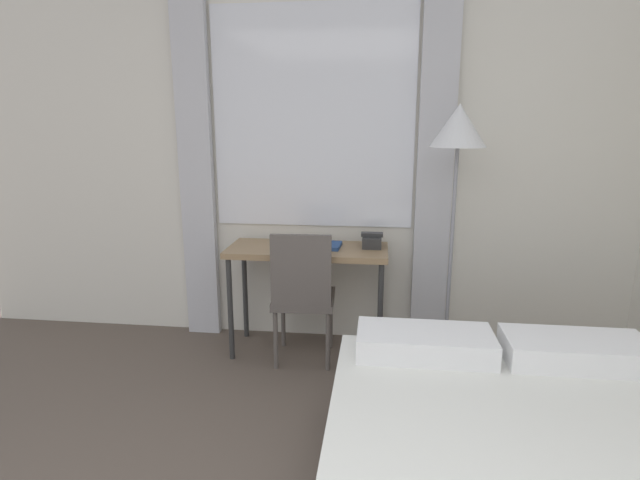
{
  "coord_description": "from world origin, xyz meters",
  "views": [
    {
      "loc": [
        0.41,
        -0.33,
        1.58
      ],
      "look_at": [
        0.07,
        2.5,
        0.9
      ],
      "focal_mm": 28.0,
      "sensor_mm": 36.0,
      "label": 1
    }
  ],
  "objects_px": {
    "desk_chair": "(303,291)",
    "standing_lamp": "(458,145)",
    "book": "(323,245)",
    "desk": "(308,259)",
    "telephone": "(372,241)"
  },
  "relations": [
    {
      "from": "desk_chair",
      "to": "standing_lamp",
      "type": "distance_m",
      "value": 1.33
    },
    {
      "from": "desk_chair",
      "to": "book",
      "type": "height_order",
      "value": "desk_chair"
    },
    {
      "from": "desk",
      "to": "standing_lamp",
      "type": "relative_size",
      "value": 0.64
    },
    {
      "from": "standing_lamp",
      "to": "desk",
      "type": "bearing_deg",
      "value": 170.82
    },
    {
      "from": "telephone",
      "to": "book",
      "type": "relative_size",
      "value": 0.75
    },
    {
      "from": "desk",
      "to": "book",
      "type": "height_order",
      "value": "book"
    },
    {
      "from": "desk_chair",
      "to": "standing_lamp",
      "type": "bearing_deg",
      "value": -1.06
    },
    {
      "from": "desk",
      "to": "telephone",
      "type": "xyz_separation_m",
      "value": [
        0.43,
        0.08,
        0.12
      ]
    },
    {
      "from": "desk",
      "to": "desk_chair",
      "type": "height_order",
      "value": "desk_chair"
    },
    {
      "from": "desk",
      "to": "standing_lamp",
      "type": "height_order",
      "value": "standing_lamp"
    },
    {
      "from": "book",
      "to": "desk",
      "type": "bearing_deg",
      "value": -167.09
    },
    {
      "from": "desk_chair",
      "to": "book",
      "type": "xyz_separation_m",
      "value": [
        0.11,
        0.2,
        0.26
      ]
    },
    {
      "from": "desk",
      "to": "standing_lamp",
      "type": "bearing_deg",
      "value": -9.18
    },
    {
      "from": "desk",
      "to": "book",
      "type": "distance_m",
      "value": 0.14
    },
    {
      "from": "standing_lamp",
      "to": "telephone",
      "type": "distance_m",
      "value": 0.85
    }
  ]
}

